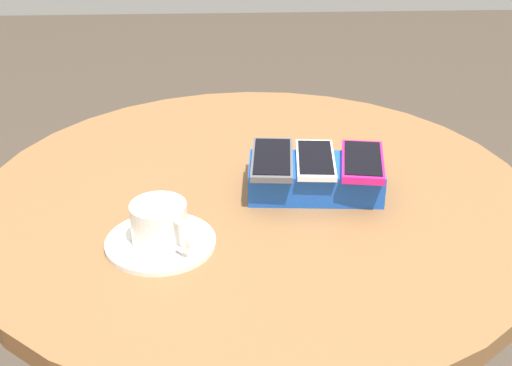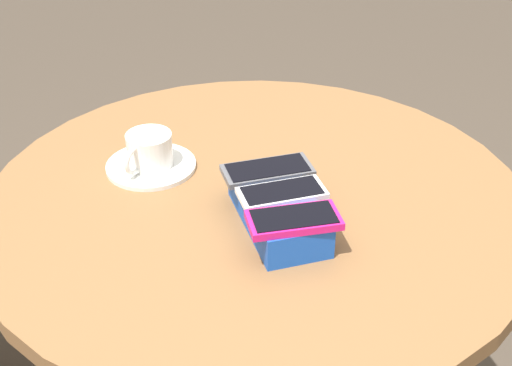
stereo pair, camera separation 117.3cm
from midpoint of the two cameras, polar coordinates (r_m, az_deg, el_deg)
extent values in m
cylinder|color=#2D2D2D|center=(1.29, 23.57, -22.40)|extent=(0.07, 0.07, 0.72)
cylinder|color=brown|center=(1.03, 28.16, -9.74)|extent=(0.91, 0.91, 0.03)
cube|color=blue|center=(0.96, 32.87, -11.11)|extent=(0.22, 0.12, 0.05)
cube|color=white|center=(1.01, 34.74, -10.61)|extent=(0.12, 0.01, 0.02)
cube|color=#D11975|center=(0.91, 36.56, -12.47)|extent=(0.08, 0.14, 0.01)
cube|color=black|center=(0.91, 36.69, -12.17)|extent=(0.08, 0.13, 0.00)
cube|color=silver|center=(0.95, 33.54, -9.68)|extent=(0.07, 0.14, 0.01)
cube|color=black|center=(0.95, 33.64, -9.44)|extent=(0.06, 0.12, 0.00)
cube|color=#515156|center=(0.98, 30.70, -7.27)|extent=(0.08, 0.15, 0.01)
cube|color=black|center=(0.98, 30.79, -7.01)|extent=(0.07, 0.13, 0.00)
cylinder|color=white|center=(1.00, 17.05, -6.51)|extent=(0.16, 0.16, 0.01)
cylinder|color=white|center=(0.98, 17.36, -4.99)|extent=(0.08, 0.08, 0.06)
cylinder|color=tan|center=(0.97, 17.58, -3.88)|extent=(0.07, 0.07, 0.00)
torus|color=white|center=(0.95, 16.74, -6.42)|extent=(0.04, 0.05, 0.05)
cylinder|color=brown|center=(1.56, -0.10, -15.27)|extent=(0.04, 0.04, 0.46)
camera|label=1|loc=(0.59, -57.07, 14.21)|focal=50.00mm
camera|label=2|loc=(0.59, 122.93, -14.21)|focal=50.00mm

